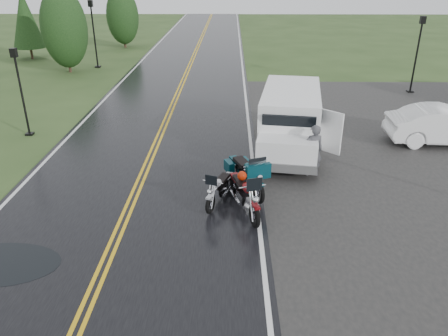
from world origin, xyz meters
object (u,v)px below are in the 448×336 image
van_white (262,137)px  motorcycle_silver (210,197)px  motorcycle_teal (259,183)px  person_at_van (313,151)px  motorcycle_red (255,206)px  lamp_post_far_right (417,55)px  sedan_white (446,126)px  lamp_post_far_left (94,34)px  lamp_post_near_left (22,93)px

van_white → motorcycle_silver: bearing=-107.7°
motorcycle_teal → van_white: 2.73m
motorcycle_teal → person_at_van: (1.93, 2.04, 0.19)m
person_at_van → motorcycle_red: bearing=48.5°
motorcycle_red → lamp_post_far_right: 17.36m
person_at_van → lamp_post_far_right: 13.39m
motorcycle_teal → person_at_van: 2.82m
sedan_white → lamp_post_far_left: (-18.05, 14.49, 1.53)m
motorcycle_teal → motorcycle_silver: bearing=-178.8°
motorcycle_red → sedan_white: (7.89, 6.42, 0.05)m
van_white → lamp_post_far_right: bearing=57.6°
motorcycle_silver → person_at_van: 4.27m
motorcycle_red → motorcycle_silver: bearing=133.5°
motorcycle_teal → lamp_post_far_right: 16.18m
motorcycle_silver → sedan_white: size_ratio=0.43×
van_white → sedan_white: van_white is taller
sedan_white → lamp_post_far_right: 8.29m
motorcycle_silver → lamp_post_near_left: lamp_post_near_left is taller
motorcycle_red → lamp_post_far_left: (-10.15, 20.91, 1.58)m
motorcycle_teal → sedan_white: 9.25m
motorcycle_teal → lamp_post_far_right: size_ratio=0.58×
motorcycle_teal → lamp_post_near_left: 11.14m
sedan_white → van_white: bearing=110.0°
van_white → motorcycle_teal: bearing=-86.1°
lamp_post_near_left → lamp_post_far_right: (18.79, 7.25, 0.27)m
sedan_white → motorcycle_teal: bearing=125.5°
motorcycle_silver → van_white: (1.64, 3.28, 0.60)m
person_at_van → sedan_white: 6.55m
lamp_post_far_right → motorcycle_silver: bearing=-128.2°
motorcycle_teal → lamp_post_far_left: lamp_post_far_left is taller
lamp_post_far_left → lamp_post_far_right: (19.71, -6.48, -0.18)m
motorcycle_red → sedan_white: size_ratio=0.52×
person_at_van → lamp_post_far_left: size_ratio=0.40×
motorcycle_red → person_at_van: 3.97m
lamp_post_far_left → van_white: bearing=-58.0°
motorcycle_red → person_at_van: person_at_van is taller
van_white → lamp_post_near_left: bearing=170.6°
person_at_van → lamp_post_far_left: bearing=-64.6°
motorcycle_silver → lamp_post_near_left: (-8.00, 6.46, 1.26)m
motorcycle_red → lamp_post_far_left: size_ratio=0.52×
motorcycle_red → motorcycle_silver: (-1.23, 0.72, -0.13)m
person_at_van → sedan_white: size_ratio=0.40×
van_white → lamp_post_far_right: (9.15, 10.43, 0.93)m
lamp_post_near_left → motorcycle_red: bearing=-37.9°
motorcycle_red → lamp_post_near_left: lamp_post_near_left is taller
lamp_post_near_left → lamp_post_far_right: lamp_post_far_right is taller
lamp_post_far_right → motorcycle_red: bearing=-123.5°
lamp_post_far_left → lamp_post_far_right: size_ratio=1.09×
lamp_post_near_left → lamp_post_far_right: bearing=21.1°
sedan_white → motorcycle_red: bearing=131.2°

